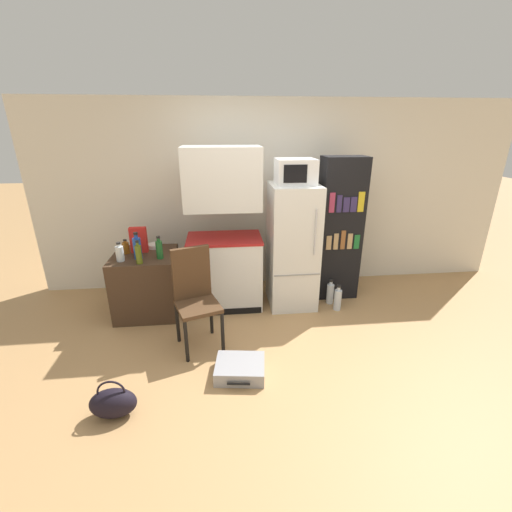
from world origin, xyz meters
TOP-DOWN VIEW (x-y plane):
  - ground_plane at (0.00, 0.00)m, footprint 24.00×24.00m
  - wall_back at (0.20, 2.00)m, footprint 6.40×0.10m
  - side_table at (-1.50, 1.24)m, footprint 0.71×0.71m
  - kitchen_hutch at (-0.56, 1.32)m, footprint 0.89×0.57m
  - refrigerator at (0.27, 1.29)m, footprint 0.56×0.65m
  - microwave at (0.27, 1.29)m, footprint 0.44×0.37m
  - bookshelf at (0.89, 1.44)m, footprint 0.53×0.33m
  - bottle_clear_short at (-1.70, 1.06)m, footprint 0.09×0.09m
  - bottle_olive_oil at (-1.48, 0.96)m, footprint 0.07×0.07m
  - bottle_amber_beer at (-1.70, 1.30)m, footprint 0.08×0.08m
  - bottle_blue_soda at (-1.52, 1.12)m, footprint 0.09×0.09m
  - bottle_green_tall at (-1.28, 1.09)m, footprint 0.07×0.07m
  - bowl at (-1.40, 1.47)m, footprint 0.17×0.17m
  - cereal_box at (-1.55, 1.33)m, footprint 0.19×0.07m
  - chair at (-0.88, 0.53)m, footprint 0.51×0.51m
  - suitcase_large_flat at (-0.47, -0.04)m, footprint 0.48×0.43m
  - handbag at (-1.47, -0.40)m, footprint 0.36×0.20m
  - water_bottle_front at (0.76, 1.20)m, footprint 0.09×0.09m
  - water_bottle_middle at (0.80, 1.03)m, footprint 0.09×0.09m

SIDE VIEW (x-z plane):
  - ground_plane at x=0.00m, z-range 0.00..0.00m
  - suitcase_large_flat at x=-0.47m, z-range 0.00..0.13m
  - handbag at x=-1.47m, z-range -0.04..0.29m
  - water_bottle_front at x=0.76m, z-range -0.03..0.30m
  - water_bottle_middle at x=0.80m, z-range -0.03..0.31m
  - side_table at x=-1.50m, z-range 0.00..0.74m
  - chair at x=-0.88m, z-range 0.08..1.10m
  - refrigerator at x=0.27m, z-range 0.00..1.51m
  - bowl at x=-1.40m, z-range 0.74..0.79m
  - bottle_amber_beer at x=-1.70m, z-range 0.73..0.89m
  - bottle_clear_short at x=-1.70m, z-range 0.72..0.94m
  - bottle_green_tall at x=-1.28m, z-range 0.72..0.98m
  - bottle_olive_oil at x=-1.48m, z-range 0.72..0.98m
  - bottle_blue_soda at x=-1.52m, z-range 0.71..1.02m
  - cereal_box at x=-1.55m, z-range 0.74..1.04m
  - kitchen_hutch at x=-0.56m, z-range -0.07..1.86m
  - bookshelf at x=0.89m, z-range 0.00..1.80m
  - wall_back at x=0.20m, z-range 0.00..2.47m
  - microwave at x=0.27m, z-range 1.51..1.79m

